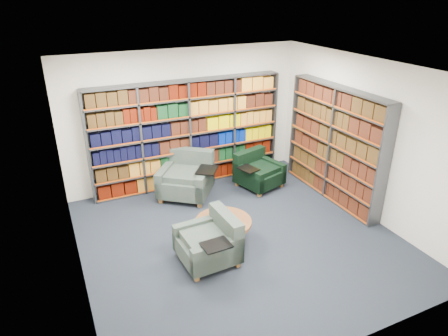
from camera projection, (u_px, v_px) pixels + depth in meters
name	position (u px, v px, depth m)	size (l,w,h in m)	color
room_shell	(240.00, 162.00, 6.14)	(5.02, 5.02, 2.82)	#1B202F
bookshelf_back	(188.00, 134.00, 8.20)	(4.00, 0.28, 2.20)	#47494F
bookshelf_right	(334.00, 144.00, 7.66)	(0.28, 2.50, 2.20)	#47494F
chair_teal_left	(187.00, 178.00, 8.03)	(1.34, 1.34, 0.87)	#012832
chair_green_right	(257.00, 172.00, 8.41)	(1.05, 0.99, 0.73)	black
chair_teal_front	(212.00, 243.00, 6.08)	(0.86, 0.99, 0.75)	#012832
coffee_table	(223.00, 225.00, 6.45)	(0.92, 0.92, 0.64)	brown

